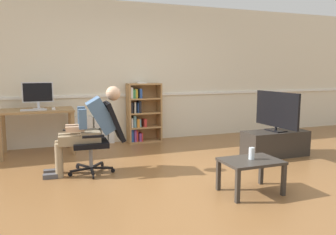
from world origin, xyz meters
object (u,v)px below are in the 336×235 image
tv_screen (277,111)px  drinking_glass (252,153)px  computer_desk (37,116)px  computer_mouse (54,109)px  office_chair (101,135)px  tv_stand (275,144)px  imac_monitor (38,93)px  keyboard (34,110)px  coffee_table (251,165)px  radiator (94,130)px  bookshelf (141,114)px  person_seated (89,127)px

tv_screen → drinking_glass: size_ratio=6.99×
computer_desk → computer_mouse: 0.31m
office_chair → tv_stand: (2.81, -0.15, -0.32)m
imac_monitor → keyboard: bearing=-108.4°
imac_monitor → coffee_table: 3.74m
radiator → tv_stand: size_ratio=0.72×
radiator → office_chair: 1.81m
bookshelf → radiator: 0.97m
office_chair → drinking_glass: 2.04m
computer_desk → computer_mouse: size_ratio=11.74×
keyboard → radiator: 1.25m
coffee_table → bookshelf: bearing=97.4°
computer_mouse → person_seated: bearing=-72.1°
imac_monitor → drinking_glass: bearing=-51.5°
bookshelf → office_chair: bearing=-122.2°
office_chair → coffee_table: 2.05m
office_chair → person_seated: bearing=-90.0°
keyboard → computer_desk: bearing=72.9°
computer_mouse → coffee_table: (2.03, -2.69, -0.44)m
bookshelf → drinking_glass: (0.42, -3.09, -0.10)m
keyboard → bookshelf: size_ratio=0.34×
radiator → tv_screen: size_ratio=0.81×
computer_desk → computer_mouse: (0.26, -0.12, 0.12)m
keyboard → office_chair: bearing=-55.0°
computer_desk → person_seated: person_seated is taller
office_chair → bookshelf: bearing=151.0°
computer_desk → coffee_table: 3.64m
keyboard → tv_stand: keyboard is taller
tv_screen → drinking_glass: (-1.33, -1.25, -0.30)m
imac_monitor → keyboard: (-0.07, -0.22, -0.25)m
coffee_table → person_seated: bearing=138.7°
radiator → person_seated: 1.84m
tv_stand → radiator: bearing=144.1°
keyboard → drinking_glass: keyboard is taller
computer_desk → office_chair: size_ratio=1.20×
drinking_glass → keyboard: bearing=131.6°
computer_desk → tv_screen: (3.65, -1.54, 0.11)m
imac_monitor → keyboard: 0.34m
computer_mouse → tv_stand: size_ratio=0.09×
computer_mouse → drinking_glass: size_ratio=0.73×
computer_mouse → tv_stand: bearing=-22.8°
keyboard → tv_stand: 3.99m
bookshelf → coffee_table: bookshelf is taller
tv_screen → imac_monitor: bearing=63.0°
computer_mouse → drinking_glass: (2.05, -2.68, -0.31)m
computer_desk → computer_mouse: bearing=-24.5°
computer_desk → tv_stand: size_ratio=1.09×
keyboard → bookshelf: (1.94, 0.43, -0.20)m
computer_desk → keyboard: keyboard is taller
imac_monitor → computer_mouse: size_ratio=4.98×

